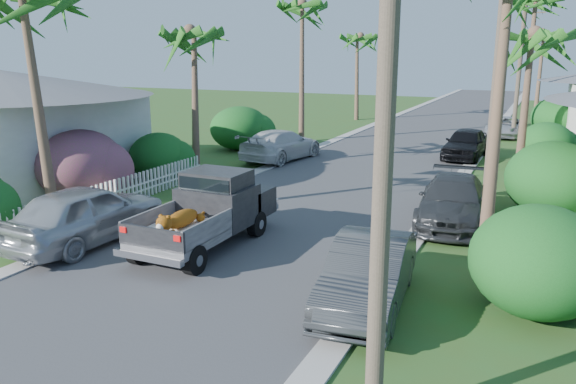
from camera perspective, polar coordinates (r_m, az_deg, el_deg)
The scene contains 29 objects.
ground at distance 12.85m, azimuth -13.75°, elevation -10.83°, with size 120.00×120.00×0.00m, color #36521E.
road at distance 35.21m, azimuth 12.39°, elevation 5.09°, with size 8.00×100.00×0.02m, color #38383A.
curb_left at distance 36.36m, azimuth 5.75°, elevation 5.65°, with size 0.60×100.00×0.06m, color #A5A39E.
curb_right at distance 34.55m, azimuth 19.37°, elevation 4.48°, with size 0.60×100.00×0.06m, color #A5A39E.
pickup_truck at distance 15.99m, azimuth -7.68°, elevation -1.70°, with size 1.98×5.12×2.06m.
parked_car_rn at distance 12.20m, azimuth 8.15°, elevation -8.21°, with size 1.54×4.41×1.45m, color #2F3235.
parked_car_rm at distance 18.50m, azimuth 16.39°, elevation -0.90°, with size 2.03×4.99×1.45m, color #2C2E31.
parked_car_rf at distance 30.04m, azimuth 17.62°, elevation 4.70°, with size 1.80×4.48×1.53m, color black.
parked_car_rd at distance 38.72m, azimuth 21.16°, elevation 6.17°, with size 2.05×4.44×1.23m, color #B6B7BD.
parked_car_ln at distance 16.88m, azimuth -19.77°, elevation -2.12°, with size 2.02×5.02×1.71m, color #ACAFB3.
parked_car_lf at distance 28.22m, azimuth -0.70°, elevation 4.79°, with size 2.13×5.25×1.52m, color silver.
palm_l_b at distance 25.40m, azimuth -9.70°, elevation 15.76°, with size 4.40×4.40×7.40m.
palm_l_c at distance 33.89m, azimuth 1.46°, elevation 18.47°, with size 4.40×4.40×9.20m.
palm_l_d at distance 45.22m, azimuth 7.14°, elevation 15.41°, with size 4.40×4.40×7.70m.
palm_r_b at distance 24.01m, azimuth 23.57°, elevation 14.46°, with size 4.40×4.40×7.20m.
palm_r_d at distance 49.02m, azimuth 24.57°, elevation 14.52°, with size 4.40×4.40×8.00m.
shrub_l_b at distance 21.78m, azimuth -20.30°, elevation 2.56°, with size 3.00×3.30×2.60m, color #BE1B78.
shrub_l_c at distance 24.51m, azimuth -13.00°, elevation 3.57°, with size 2.40×2.64×2.00m, color #144818.
shrub_l_d at distance 31.39m, azimuth -4.93°, elevation 6.49°, with size 3.20×3.52×2.40m, color #144818.
shrub_r_a at distance 12.70m, azimuth 24.11°, elevation -6.40°, with size 2.80×3.08×2.30m, color #144818.
shrub_r_b at distance 20.40m, azimuth 25.26°, elevation 1.21°, with size 3.00×3.30×2.50m, color #144818.
shrub_r_c at distance 29.30m, azimuth 24.73°, elevation 4.41°, with size 2.60×2.86×2.10m, color #144818.
shrub_r_d at distance 39.20m, azimuth 25.71°, elevation 6.82°, with size 3.20×3.52×2.60m, color #144818.
picket_fence at distance 20.37m, azimuth -17.51°, elevation -0.28°, with size 0.10×11.00×1.00m, color white.
house_left at distance 26.18m, azimuth -27.04°, elevation 5.53°, with size 9.00×8.00×4.60m.
utility_pole_a at distance 7.28m, azimuth 9.89°, elevation 8.14°, with size 1.60×0.26×9.00m.
utility_pole_b at distance 22.08m, azimuth 20.41°, elevation 11.35°, with size 1.60×0.26×9.00m.
utility_pole_c at distance 37.05m, azimuth 22.49°, elevation 11.94°, with size 1.60×0.26×9.00m.
utility_pole_d at distance 52.03m, azimuth 23.38°, elevation 12.18°, with size 1.60×0.26×9.00m.
Camera 1 is at (7.48, -8.99, 5.33)m, focal length 35.00 mm.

